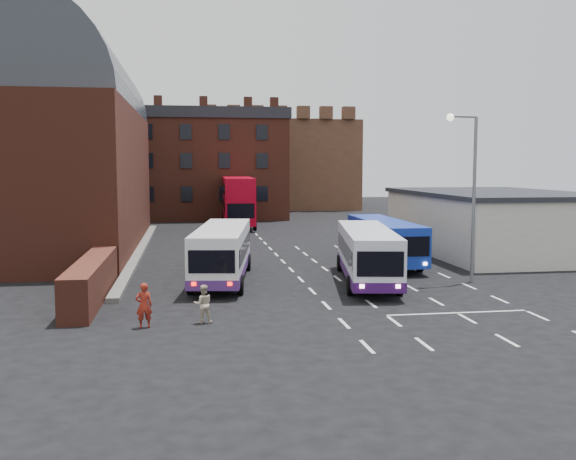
{
  "coord_description": "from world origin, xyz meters",
  "views": [
    {
      "loc": [
        -5.83,
        -27.47,
        6.06
      ],
      "look_at": [
        0.0,
        10.0,
        2.2
      ],
      "focal_mm": 40.0,
      "sensor_mm": 36.0,
      "label": 1
    }
  ],
  "objects": [
    {
      "name": "bus_white_inbound",
      "position": [
        3.22,
        4.19,
        1.65
      ],
      "size": [
        3.98,
        10.46,
        2.79
      ],
      "rotation": [
        0.0,
        0.0,
        2.98
      ],
      "color": "silver",
      "rests_on": "ground"
    },
    {
      "name": "street_lamp",
      "position": [
        8.3,
        3.38,
        5.19
      ],
      "size": [
        1.74,
        0.48,
        8.61
      ],
      "rotation": [
        0.0,
        0.0,
        0.14
      ],
      "color": "slate",
      "rests_on": "ground"
    },
    {
      "name": "brick_terrace",
      "position": [
        -6.0,
        46.0,
        5.5
      ],
      "size": [
        22.0,
        10.0,
        11.0
      ],
      "primitive_type": "cube",
      "color": "brown",
      "rests_on": "ground"
    },
    {
      "name": "bus_red_double",
      "position": [
        -1.01,
        35.35,
        2.57
      ],
      "size": [
        3.4,
        12.19,
        4.84
      ],
      "rotation": [
        0.0,
        0.0,
        3.1
      ],
      "color": "#B60018",
      "rests_on": "ground"
    },
    {
      "name": "pedestrian_red",
      "position": [
        -7.53,
        -3.47,
        0.85
      ],
      "size": [
        0.69,
        0.52,
        1.7
      ],
      "primitive_type": "imported",
      "rotation": [
        0.0,
        0.0,
        3.34
      ],
      "color": "maroon",
      "rests_on": "ground"
    },
    {
      "name": "bus_white_outbound",
      "position": [
        -4.12,
        5.92,
        1.67
      ],
      "size": [
        3.82,
        10.6,
        2.83
      ],
      "rotation": [
        0.0,
        0.0,
        -0.14
      ],
      "color": "white",
      "rests_on": "ground"
    },
    {
      "name": "ground",
      "position": [
        0.0,
        0.0,
        0.0
      ],
      "size": [
        180.0,
        180.0,
        0.0
      ],
      "primitive_type": "plane",
      "color": "black"
    },
    {
      "name": "bus_blue",
      "position": [
        6.0,
        10.08,
        1.59
      ],
      "size": [
        2.55,
        9.87,
        2.69
      ],
      "rotation": [
        0.0,
        0.0,
        3.13
      ],
      "color": "#132FA3",
      "rests_on": "ground"
    },
    {
      "name": "castle_keep",
      "position": [
        6.0,
        66.0,
        6.0
      ],
      "size": [
        22.0,
        22.0,
        12.0
      ],
      "primitive_type": "cube",
      "color": "brown",
      "rests_on": "ground"
    },
    {
      "name": "forecourt_wall",
      "position": [
        -10.2,
        2.0,
        0.9
      ],
      "size": [
        1.2,
        10.0,
        1.8
      ],
      "primitive_type": "cube",
      "color": "#602B1E",
      "rests_on": "ground"
    },
    {
      "name": "railway_station",
      "position": [
        -15.5,
        21.0,
        7.64
      ],
      "size": [
        12.0,
        28.0,
        16.0
      ],
      "color": "#602B1E",
      "rests_on": "ground"
    },
    {
      "name": "cream_building",
      "position": [
        15.0,
        14.0,
        2.16
      ],
      "size": [
        10.4,
        16.4,
        4.25
      ],
      "color": "beige",
      "rests_on": "ground"
    },
    {
      "name": "pedestrian_beige",
      "position": [
        -5.34,
        -3.08,
        0.74
      ],
      "size": [
        0.76,
        0.61,
        1.49
      ],
      "primitive_type": "imported",
      "rotation": [
        0.0,
        0.0,
        3.21
      ],
      "color": "#C1AF94",
      "rests_on": "ground"
    }
  ]
}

